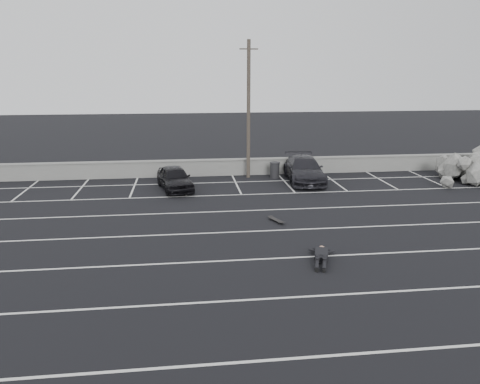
{
  "coord_description": "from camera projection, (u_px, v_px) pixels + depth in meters",
  "views": [
    {
      "loc": [
        -2.05,
        -15.42,
        6.57
      ],
      "look_at": [
        0.53,
        5.79,
        1.0
      ],
      "focal_mm": 35.0,
      "sensor_mm": 36.0,
      "label": 1
    }
  ],
  "objects": [
    {
      "name": "riprap_pile",
      "position": [
        469.0,
        170.0,
        29.0
      ],
      "size": [
        6.38,
        4.56,
        1.44
      ],
      "color": "gray",
      "rests_on": "ground"
    },
    {
      "name": "trash_bin",
      "position": [
        275.0,
        170.0,
        29.39
      ],
      "size": [
        0.86,
        0.86,
        0.99
      ],
      "rotation": [
        0.0,
        0.0,
        0.43
      ],
      "color": "#252528",
      "rests_on": "ground"
    },
    {
      "name": "utility_pole",
      "position": [
        249.0,
        110.0,
        28.55
      ],
      "size": [
        1.11,
        0.22,
        8.35
      ],
      "color": "#4C4238",
      "rests_on": "ground"
    },
    {
      "name": "person",
      "position": [
        322.0,
        251.0,
        16.86
      ],
      "size": [
        2.47,
        3.1,
        0.51
      ],
      "primitive_type": null,
      "rotation": [
        0.0,
        0.0,
        -0.31
      ],
      "color": "black",
      "rests_on": "ground"
    },
    {
      "name": "skateboard",
      "position": [
        276.0,
        220.0,
        20.88
      ],
      "size": [
        0.56,
        0.91,
        0.11
      ],
      "rotation": [
        0.0,
        0.0,
        0.4
      ],
      "color": "black",
      "rests_on": "ground"
    },
    {
      "name": "stall_lines",
      "position": [
        230.0,
        222.0,
        20.94
      ],
      "size": [
        36.0,
        20.05,
        0.01
      ],
      "color": "silver",
      "rests_on": "ground"
    },
    {
      "name": "car_left",
      "position": [
        175.0,
        178.0,
        26.43
      ],
      "size": [
        2.41,
        4.16,
        1.33
      ],
      "primitive_type": "imported",
      "rotation": [
        0.0,
        0.0,
        0.23
      ],
      "color": "black",
      "rests_on": "ground"
    },
    {
      "name": "car_right",
      "position": [
        304.0,
        169.0,
        28.39
      ],
      "size": [
        2.48,
        5.24,
        1.48
      ],
      "primitive_type": "imported",
      "rotation": [
        0.0,
        0.0,
        -0.08
      ],
      "color": "black",
      "rests_on": "ground"
    },
    {
      "name": "ground",
      "position": [
        245.0,
        260.0,
        16.71
      ],
      "size": [
        120.0,
        120.0,
        0.0
      ],
      "primitive_type": "plane",
      "color": "black",
      "rests_on": "ground"
    },
    {
      "name": "seawall",
      "position": [
        216.0,
        167.0,
        30.02
      ],
      "size": [
        50.0,
        0.45,
        1.06
      ],
      "color": "gray",
      "rests_on": "ground"
    }
  ]
}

